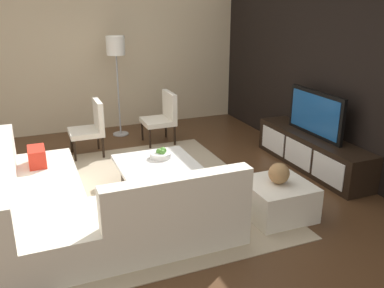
{
  "coord_description": "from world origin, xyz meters",
  "views": [
    {
      "loc": [
        4.52,
        -1.32,
        2.33
      ],
      "look_at": [
        -0.19,
        0.6,
        0.55
      ],
      "focal_mm": 38.54,
      "sensor_mm": 36.0,
      "label": 1
    }
  ],
  "objects_px": {
    "accent_chair_near": "(91,125)",
    "fruit_bowl": "(161,154)",
    "media_console": "(311,152)",
    "sectional_couch": "(85,206)",
    "accent_chair_far": "(163,115)",
    "coffee_table": "(158,177)",
    "decorative_ball": "(279,173)",
    "floor_lamp": "(116,52)",
    "television": "(315,114)",
    "ottoman": "(277,199)"
  },
  "relations": [
    {
      "from": "accent_chair_near",
      "to": "fruit_bowl",
      "type": "relative_size",
      "value": 3.11
    },
    {
      "from": "media_console",
      "to": "sectional_couch",
      "type": "bearing_deg",
      "value": -81.15
    },
    {
      "from": "accent_chair_near",
      "to": "accent_chair_far",
      "type": "height_order",
      "value": "same"
    },
    {
      "from": "coffee_table",
      "to": "decorative_ball",
      "type": "distance_m",
      "value": 1.56
    },
    {
      "from": "accent_chair_near",
      "to": "floor_lamp",
      "type": "distance_m",
      "value": 1.44
    },
    {
      "from": "television",
      "to": "fruit_bowl",
      "type": "bearing_deg",
      "value": -97.29
    },
    {
      "from": "media_console",
      "to": "fruit_bowl",
      "type": "height_order",
      "value": "fruit_bowl"
    },
    {
      "from": "media_console",
      "to": "decorative_ball",
      "type": "xyz_separation_m",
      "value": [
        1.01,
        -1.24,
        0.27
      ]
    },
    {
      "from": "floor_lamp",
      "to": "accent_chair_near",
      "type": "bearing_deg",
      "value": -36.78
    },
    {
      "from": "coffee_table",
      "to": "floor_lamp",
      "type": "height_order",
      "value": "floor_lamp"
    },
    {
      "from": "fruit_bowl",
      "to": "accent_chair_far",
      "type": "height_order",
      "value": "accent_chair_far"
    },
    {
      "from": "accent_chair_near",
      "to": "decorative_ball",
      "type": "bearing_deg",
      "value": 27.87
    },
    {
      "from": "accent_chair_far",
      "to": "decorative_ball",
      "type": "relative_size",
      "value": 3.69
    },
    {
      "from": "sectional_couch",
      "to": "accent_chair_far",
      "type": "relative_size",
      "value": 2.82
    },
    {
      "from": "coffee_table",
      "to": "accent_chair_near",
      "type": "relative_size",
      "value": 1.22
    },
    {
      "from": "ottoman",
      "to": "coffee_table",
      "type": "bearing_deg",
      "value": -136.45
    },
    {
      "from": "coffee_table",
      "to": "floor_lamp",
      "type": "bearing_deg",
      "value": 178.14
    },
    {
      "from": "media_console",
      "to": "coffee_table",
      "type": "relative_size",
      "value": 1.97
    },
    {
      "from": "television",
      "to": "accent_chair_far",
      "type": "xyz_separation_m",
      "value": [
        -1.91,
        -1.62,
        -0.33
      ]
    },
    {
      "from": "accent_chair_far",
      "to": "decorative_ball",
      "type": "distance_m",
      "value": 2.94
    },
    {
      "from": "television",
      "to": "sectional_couch",
      "type": "xyz_separation_m",
      "value": [
        0.51,
        -3.3,
        -0.54
      ]
    },
    {
      "from": "television",
      "to": "accent_chair_near",
      "type": "distance_m",
      "value": 3.36
    },
    {
      "from": "ottoman",
      "to": "accent_chair_near",
      "type": "bearing_deg",
      "value": -149.97
    },
    {
      "from": "sectional_couch",
      "to": "floor_lamp",
      "type": "bearing_deg",
      "value": 160.81
    },
    {
      "from": "media_console",
      "to": "decorative_ball",
      "type": "distance_m",
      "value": 1.62
    },
    {
      "from": "sectional_couch",
      "to": "fruit_bowl",
      "type": "xyz_separation_m",
      "value": [
        -0.79,
        1.11,
        0.14
      ]
    },
    {
      "from": "sectional_couch",
      "to": "coffee_table",
      "type": "height_order",
      "value": "sectional_couch"
    },
    {
      "from": "media_console",
      "to": "fruit_bowl",
      "type": "bearing_deg",
      "value": -97.29
    },
    {
      "from": "fruit_bowl",
      "to": "sectional_couch",
      "type": "bearing_deg",
      "value": -54.33
    },
    {
      "from": "ottoman",
      "to": "fruit_bowl",
      "type": "relative_size",
      "value": 2.5
    },
    {
      "from": "accent_chair_near",
      "to": "ottoman",
      "type": "height_order",
      "value": "accent_chair_near"
    },
    {
      "from": "television",
      "to": "accent_chair_far",
      "type": "bearing_deg",
      "value": -139.66
    },
    {
      "from": "accent_chair_far",
      "to": "sectional_couch",
      "type": "bearing_deg",
      "value": -31.13
    },
    {
      "from": "floor_lamp",
      "to": "decorative_ball",
      "type": "bearing_deg",
      "value": 15.07
    },
    {
      "from": "television",
      "to": "coffee_table",
      "type": "relative_size",
      "value": 1.06
    },
    {
      "from": "television",
      "to": "ottoman",
      "type": "relative_size",
      "value": 1.6
    },
    {
      "from": "floor_lamp",
      "to": "accent_chair_far",
      "type": "bearing_deg",
      "value": 40.56
    },
    {
      "from": "floor_lamp",
      "to": "sectional_couch",
      "type": "bearing_deg",
      "value": -19.19
    },
    {
      "from": "ottoman",
      "to": "decorative_ball",
      "type": "distance_m",
      "value": 0.32
    },
    {
      "from": "accent_chair_near",
      "to": "floor_lamp",
      "type": "relative_size",
      "value": 0.5
    },
    {
      "from": "media_console",
      "to": "accent_chair_near",
      "type": "height_order",
      "value": "accent_chair_near"
    },
    {
      "from": "sectional_couch",
      "to": "floor_lamp",
      "type": "distance_m",
      "value": 3.51
    },
    {
      "from": "ottoman",
      "to": "accent_chair_far",
      "type": "bearing_deg",
      "value": -172.61
    },
    {
      "from": "media_console",
      "to": "television",
      "type": "height_order",
      "value": "television"
    },
    {
      "from": "media_console",
      "to": "fruit_bowl",
      "type": "relative_size",
      "value": 7.47
    },
    {
      "from": "floor_lamp",
      "to": "coffee_table",
      "type": "bearing_deg",
      "value": -1.86
    },
    {
      "from": "coffee_table",
      "to": "ottoman",
      "type": "relative_size",
      "value": 1.52
    },
    {
      "from": "sectional_couch",
      "to": "floor_lamp",
      "type": "height_order",
      "value": "floor_lamp"
    },
    {
      "from": "accent_chair_near",
      "to": "media_console",
      "type": "bearing_deg",
      "value": 56.06
    },
    {
      "from": "floor_lamp",
      "to": "ottoman",
      "type": "relative_size",
      "value": 2.51
    }
  ]
}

